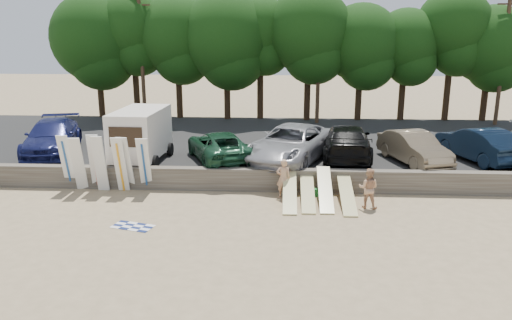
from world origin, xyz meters
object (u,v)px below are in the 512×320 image
object	(u,v)px
box_trailer	(141,133)
car_3	(346,142)
car_4	(414,148)
beachgoer_a	(283,178)
car_1	(219,146)
cooler	(317,192)
car_0	(52,137)
car_5	(479,144)
beachgoer_b	(368,188)
car_2	(291,144)

from	to	relation	value
box_trailer	car_3	distance (m)	10.09
car_4	beachgoer_a	bearing A→B (deg)	-169.01
car_1	cooler	xyz separation A→B (m)	(4.59, -3.08, -1.26)
car_0	beachgoer_a	distance (m)	12.78
car_4	cooler	world-z (taller)	car_4
cooler	car_5	bearing A→B (deg)	14.26
car_0	car_5	size ratio (longest dim) A/B	1.16
car_4	beachgoer_a	distance (m)	7.08
car_1	beachgoer_b	size ratio (longest dim) A/B	3.15
car_0	car_4	size ratio (longest dim) A/B	1.26
car_2	beachgoer_a	distance (m)	3.44
car_0	beachgoer_a	size ratio (longest dim) A/B	3.48
car_5	car_0	bearing A→B (deg)	-18.23
box_trailer	beachgoer_a	size ratio (longest dim) A/B	2.47
car_0	car_2	size ratio (longest dim) A/B	0.93
box_trailer	car_4	distance (m)	13.13
box_trailer	car_5	xyz separation A→B (m)	(16.38, 1.19, -0.61)
beachgoer_b	cooler	world-z (taller)	beachgoer_b
car_0	car_2	xyz separation A→B (m)	(12.34, -0.99, 0.03)
car_2	car_3	size ratio (longest dim) A/B	1.09
car_2	beachgoer_b	world-z (taller)	car_2
box_trailer	beachgoer_b	bearing A→B (deg)	-18.72
box_trailer	beachgoer_a	xyz separation A→B (m)	(6.88, -2.83, -1.30)
car_0	car_1	size ratio (longest dim) A/B	1.12
box_trailer	car_1	distance (m)	3.82
cooler	car_2	bearing A→B (deg)	98.39
box_trailer	car_1	xyz separation A→B (m)	(3.73, 0.47, -0.71)
car_5	cooler	xyz separation A→B (m)	(-8.06, -3.80, -1.36)
car_1	car_2	size ratio (longest dim) A/B	0.82
car_0	car_3	bearing A→B (deg)	-14.58
car_0	car_2	distance (m)	12.38
beachgoer_a	car_4	bearing A→B (deg)	-158.28
cooler	car_0	bearing A→B (deg)	152.00
car_2	beachgoer_b	bearing A→B (deg)	-33.47
box_trailer	car_5	distance (m)	16.43
car_1	cooler	distance (m)	5.67
box_trailer	car_3	xyz separation A→B (m)	(9.99, 1.31, -0.60)
beachgoer_a	car_5	bearing A→B (deg)	-163.44
car_1	car_4	bearing A→B (deg)	158.02
car_5	beachgoer_a	size ratio (longest dim) A/B	3.00
car_5	beachgoer_b	size ratio (longest dim) A/B	3.06
car_1	car_2	distance (m)	3.49
car_2	beachgoer_b	size ratio (longest dim) A/B	3.82
beachgoer_a	cooler	distance (m)	1.60
car_0	car_3	world-z (taller)	car_0
car_3	car_2	bearing A→B (deg)	20.39
car_4	beachgoer_a	size ratio (longest dim) A/B	2.76
car_4	beachgoer_b	size ratio (longest dim) A/B	2.81
cooler	car_3	bearing A→B (deg)	55.93
car_4	beachgoer_b	world-z (taller)	car_4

